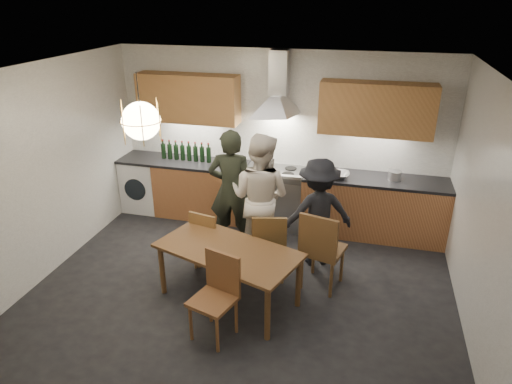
% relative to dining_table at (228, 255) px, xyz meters
% --- Properties ---
extents(ground, '(5.00, 5.00, 0.00)m').
position_rel_dining_table_xyz_m(ground, '(0.10, 0.08, -0.60)').
color(ground, black).
rests_on(ground, ground).
extents(room_shell, '(5.02, 4.52, 2.61)m').
position_rel_dining_table_xyz_m(room_shell, '(0.10, 0.08, 1.11)').
color(room_shell, white).
rests_on(room_shell, ground).
extents(counter_run, '(5.00, 0.62, 0.90)m').
position_rel_dining_table_xyz_m(counter_run, '(0.12, 2.03, -0.15)').
color(counter_run, '#BB7748').
rests_on(counter_run, ground).
extents(range_stove, '(0.90, 0.60, 0.92)m').
position_rel_dining_table_xyz_m(range_stove, '(0.10, 2.02, -0.16)').
color(range_stove, silver).
rests_on(range_stove, ground).
extents(wall_fixtures, '(4.30, 0.54, 1.10)m').
position_rel_dining_table_xyz_m(wall_fixtures, '(0.10, 2.14, 1.27)').
color(wall_fixtures, tan).
rests_on(wall_fixtures, ground).
extents(pendant_lamp, '(0.43, 0.43, 0.70)m').
position_rel_dining_table_xyz_m(pendant_lamp, '(-0.90, -0.02, 1.50)').
color(pendant_lamp, black).
rests_on(pendant_lamp, ground).
extents(dining_table, '(1.79, 1.28, 0.68)m').
position_rel_dining_table_xyz_m(dining_table, '(0.00, 0.00, 0.00)').
color(dining_table, brown).
rests_on(dining_table, ground).
extents(chair_back_left, '(0.44, 0.44, 0.83)m').
position_rel_dining_table_xyz_m(chair_back_left, '(-0.46, 0.55, -0.13)').
color(chair_back_left, brown).
rests_on(chair_back_left, ground).
extents(chair_back_mid, '(0.50, 0.50, 0.92)m').
position_rel_dining_table_xyz_m(chair_back_mid, '(0.36, 0.51, -0.08)').
color(chair_back_mid, brown).
rests_on(chair_back_mid, ground).
extents(chair_back_right, '(0.57, 0.57, 1.03)m').
position_rel_dining_table_xyz_m(chair_back_right, '(0.99, 0.46, -0.01)').
color(chair_back_right, brown).
rests_on(chair_back_right, ground).
extents(chair_front, '(0.52, 0.52, 0.92)m').
position_rel_dining_table_xyz_m(chair_front, '(0.06, -0.56, -0.07)').
color(chair_front, brown).
rests_on(chair_front, ground).
extents(person_left, '(0.67, 0.49, 1.71)m').
position_rel_dining_table_xyz_m(person_left, '(-0.33, 1.22, 0.25)').
color(person_left, black).
rests_on(person_left, ground).
extents(person_mid, '(0.96, 0.82, 1.73)m').
position_rel_dining_table_xyz_m(person_mid, '(0.11, 1.06, 0.26)').
color(person_mid, silver).
rests_on(person_mid, ground).
extents(person_right, '(1.08, 0.88, 1.45)m').
position_rel_dining_table_xyz_m(person_right, '(0.87, 1.08, 0.13)').
color(person_right, black).
rests_on(person_right, ground).
extents(mixing_bowl, '(0.32, 0.32, 0.08)m').
position_rel_dining_table_xyz_m(mixing_bowl, '(1.04, 1.92, 0.34)').
color(mixing_bowl, '#A9A9AC').
rests_on(mixing_bowl, counter_run).
extents(stock_pot, '(0.18, 0.18, 0.12)m').
position_rel_dining_table_xyz_m(stock_pot, '(1.81, 2.03, 0.36)').
color(stock_pot, silver).
rests_on(stock_pot, counter_run).
extents(wine_bottles, '(0.83, 0.07, 0.30)m').
position_rel_dining_table_xyz_m(wine_bottles, '(-1.34, 2.06, 0.45)').
color(wine_bottles, black).
rests_on(wine_bottles, counter_run).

